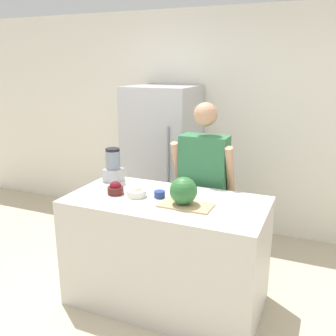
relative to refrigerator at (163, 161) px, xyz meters
name	(u,v)px	position (x,y,z in m)	size (l,w,h in m)	color
ground_plane	(145,329)	(0.63, -1.74, -0.87)	(14.00, 14.00, 0.00)	beige
wall_back	(224,123)	(0.63, 0.41, 0.43)	(8.00, 0.06, 2.60)	white
counter_island	(166,251)	(0.63, -1.33, -0.40)	(1.60, 0.82, 0.93)	beige
refrigerator	(163,161)	(0.00, 0.00, 0.00)	(0.76, 0.74, 1.74)	#B7B7BC
person	(203,189)	(0.75, -0.74, -0.02)	(0.58, 0.26, 1.66)	#333338
cutting_board	(186,205)	(0.83, -1.41, 0.07)	(0.40, 0.22, 0.01)	tan
watermelon	(183,191)	(0.80, -1.41, 0.18)	(0.21, 0.21, 0.21)	#2D6B33
bowl_cherries	(116,189)	(0.19, -1.38, 0.11)	(0.13, 0.13, 0.11)	#511E19
bowl_cream	(137,192)	(0.38, -1.37, 0.10)	(0.16, 0.16, 0.10)	white
bowl_small_blue	(160,194)	(0.56, -1.32, 0.09)	(0.09, 0.09, 0.06)	navy
blender	(113,166)	(-0.01, -1.09, 0.21)	(0.15, 0.15, 0.31)	#B7B7BC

